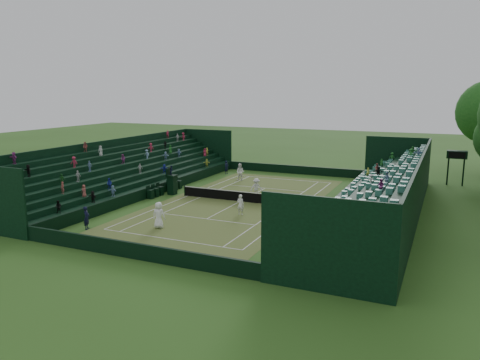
% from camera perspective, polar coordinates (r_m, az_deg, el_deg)
% --- Properties ---
extents(ground, '(160.00, 160.00, 0.00)m').
position_cam_1_polar(ground, '(42.35, 0.00, -2.66)').
color(ground, '#2E571B').
rests_on(ground, ground).
extents(court_surface, '(12.97, 26.77, 0.01)m').
position_cam_1_polar(court_surface, '(42.35, 0.00, -2.65)').
color(court_surface, '#396E24').
rests_on(court_surface, ground).
extents(perimeter_wall_north, '(17.17, 0.20, 1.00)m').
position_cam_1_polar(perimeter_wall_north, '(56.84, 6.56, 1.28)').
color(perimeter_wall_north, black).
rests_on(perimeter_wall_north, ground).
extents(perimeter_wall_south, '(17.17, 0.20, 1.00)m').
position_cam_1_polar(perimeter_wall_south, '(29.03, -13.06, -8.35)').
color(perimeter_wall_south, black).
rests_on(perimeter_wall_south, ground).
extents(perimeter_wall_east, '(0.20, 31.77, 1.00)m').
position_cam_1_polar(perimeter_wall_east, '(39.63, 11.28, -3.08)').
color(perimeter_wall_east, black).
rests_on(perimeter_wall_east, ground).
extents(perimeter_wall_west, '(0.20, 31.77, 1.00)m').
position_cam_1_polar(perimeter_wall_west, '(46.28, -9.63, -1.01)').
color(perimeter_wall_west, black).
rests_on(perimeter_wall_west, ground).
extents(north_grandstand, '(6.60, 32.00, 4.90)m').
position_cam_1_polar(north_grandstand, '(38.73, 17.38, -2.11)').
color(north_grandstand, black).
rests_on(north_grandstand, ground).
extents(south_grandstand, '(6.60, 32.00, 4.90)m').
position_cam_1_polar(south_grandstand, '(48.50, -13.79, 0.63)').
color(south_grandstand, black).
rests_on(south_grandstand, ground).
extents(tennis_net, '(11.67, 0.10, 1.06)m').
position_cam_1_polar(tennis_net, '(42.23, 0.00, -1.96)').
color(tennis_net, black).
rests_on(tennis_net, ground).
extents(scoreboard_tower, '(2.00, 1.00, 3.70)m').
position_cam_1_polar(scoreboard_tower, '(54.01, 24.92, 2.67)').
color(scoreboard_tower, black).
rests_on(scoreboard_tower, ground).
extents(umpire_chair, '(0.90, 0.90, 2.84)m').
position_cam_1_polar(umpire_chair, '(45.52, -8.30, -0.25)').
color(umpire_chair, black).
rests_on(umpire_chair, ground).
extents(courtside_chairs, '(0.56, 5.52, 1.20)m').
position_cam_1_polar(courtside_chairs, '(46.25, -9.11, -1.06)').
color(courtside_chairs, black).
rests_on(courtside_chairs, ground).
extents(player_near_west, '(1.04, 0.76, 1.95)m').
position_cam_1_polar(player_near_west, '(34.67, -9.88, -4.24)').
color(player_near_west, white).
rests_on(player_near_west, ground).
extents(player_near_east, '(0.65, 0.45, 1.70)m').
position_cam_1_polar(player_near_east, '(37.77, 0.07, -3.01)').
color(player_near_east, white).
rests_on(player_near_east, ground).
extents(player_far_west, '(0.96, 0.76, 1.93)m').
position_cam_1_polar(player_far_west, '(51.94, 0.04, 0.96)').
color(player_far_west, white).
rests_on(player_far_west, ground).
extents(player_far_east, '(1.33, 1.26, 1.80)m').
position_cam_1_polar(player_far_east, '(43.98, 2.01, -0.95)').
color(player_far_east, white).
rests_on(player_far_east, ground).
extents(line_judge_north, '(0.52, 0.66, 1.61)m').
position_cam_1_polar(line_judge_north, '(56.25, -1.66, 1.56)').
color(line_judge_north, black).
rests_on(line_judge_north, ground).
extents(line_judge_south, '(0.62, 0.73, 1.69)m').
position_cam_1_polar(line_judge_south, '(35.70, -18.20, -4.40)').
color(line_judge_south, black).
rests_on(line_judge_south, ground).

